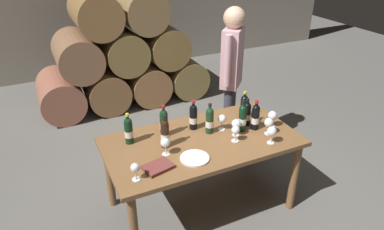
% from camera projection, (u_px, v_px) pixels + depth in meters
% --- Properties ---
extents(ground_plane, '(14.00, 14.00, 0.00)m').
position_uv_depth(ground_plane, '(201.00, 205.00, 3.46)').
color(ground_plane, '#66635E').
extents(barrel_stack, '(2.49, 0.90, 1.69)m').
position_uv_depth(barrel_stack, '(122.00, 57.00, 5.19)').
color(barrel_stack, '#985C47').
rests_on(barrel_stack, ground_plane).
extents(dining_table, '(1.70, 0.90, 0.76)m').
position_uv_depth(dining_table, '(202.00, 148.00, 3.14)').
color(dining_table, brown).
rests_on(dining_table, ground_plane).
extents(wine_bottle_0, '(0.07, 0.07, 0.27)m').
position_uv_depth(wine_bottle_0, '(247.00, 113.00, 3.28)').
color(wine_bottle_0, black).
rests_on(wine_bottle_0, dining_table).
extents(wine_bottle_1, '(0.07, 0.07, 0.29)m').
position_uv_depth(wine_bottle_1, '(193.00, 117.00, 3.22)').
color(wine_bottle_1, black).
rests_on(wine_bottle_1, dining_table).
extents(wine_bottle_2, '(0.07, 0.07, 0.29)m').
position_uv_depth(wine_bottle_2, '(210.00, 120.00, 3.15)').
color(wine_bottle_2, '#19381E').
rests_on(wine_bottle_2, dining_table).
extents(wine_bottle_3, '(0.07, 0.07, 0.29)m').
position_uv_depth(wine_bottle_3, '(255.00, 117.00, 3.21)').
color(wine_bottle_3, black).
rests_on(wine_bottle_3, dining_table).
extents(wine_bottle_4, '(0.07, 0.07, 0.31)m').
position_uv_depth(wine_bottle_4, '(242.00, 118.00, 3.18)').
color(wine_bottle_4, black).
rests_on(wine_bottle_4, dining_table).
extents(wine_bottle_5, '(0.07, 0.07, 0.30)m').
position_uv_depth(wine_bottle_5, '(165.00, 133.00, 2.95)').
color(wine_bottle_5, black).
rests_on(wine_bottle_5, dining_table).
extents(wine_bottle_6, '(0.07, 0.07, 0.30)m').
position_uv_depth(wine_bottle_6, '(164.00, 123.00, 3.10)').
color(wine_bottle_6, black).
rests_on(wine_bottle_6, dining_table).
extents(wine_bottle_7, '(0.07, 0.07, 0.28)m').
position_uv_depth(wine_bottle_7, '(244.00, 106.00, 3.41)').
color(wine_bottle_7, black).
rests_on(wine_bottle_7, dining_table).
extents(wine_bottle_8, '(0.07, 0.07, 0.28)m').
position_uv_depth(wine_bottle_8, '(129.00, 130.00, 3.00)').
color(wine_bottle_8, black).
rests_on(wine_bottle_8, dining_table).
extents(wine_glass_0, '(0.07, 0.07, 0.14)m').
position_uv_depth(wine_glass_0, '(135.00, 168.00, 2.56)').
color(wine_glass_0, white).
rests_on(wine_glass_0, dining_table).
extents(wine_glass_1, '(0.08, 0.08, 0.15)m').
position_uv_depth(wine_glass_1, '(222.00, 119.00, 3.21)').
color(wine_glass_1, white).
rests_on(wine_glass_1, dining_table).
extents(wine_glass_2, '(0.09, 0.09, 0.16)m').
position_uv_depth(wine_glass_2, '(273.00, 116.00, 3.25)').
color(wine_glass_2, white).
rests_on(wine_glass_2, dining_table).
extents(wine_glass_3, '(0.08, 0.08, 0.16)m').
position_uv_depth(wine_glass_3, '(272.00, 132.00, 3.00)').
color(wine_glass_3, white).
rests_on(wine_glass_3, dining_table).
extents(wine_glass_4, '(0.09, 0.09, 0.16)m').
position_uv_depth(wine_glass_4, '(236.00, 124.00, 3.12)').
color(wine_glass_4, white).
rests_on(wine_glass_4, dining_table).
extents(wine_glass_5, '(0.08, 0.08, 0.16)m').
position_uv_depth(wine_glass_5, '(165.00, 143.00, 2.85)').
color(wine_glass_5, white).
rests_on(wine_glass_5, dining_table).
extents(wine_glass_6, '(0.07, 0.07, 0.15)m').
position_uv_depth(wine_glass_6, '(236.00, 131.00, 3.03)').
color(wine_glass_6, white).
rests_on(wine_glass_6, dining_table).
extents(wine_glass_7, '(0.08, 0.08, 0.16)m').
position_uv_depth(wine_glass_7, '(269.00, 123.00, 3.14)').
color(wine_glass_7, white).
rests_on(wine_glass_7, dining_table).
extents(tasting_notebook, '(0.25, 0.21, 0.03)m').
position_uv_depth(tasting_notebook, '(158.00, 167.00, 2.72)').
color(tasting_notebook, brown).
rests_on(tasting_notebook, dining_table).
extents(serving_plate, '(0.24, 0.24, 0.01)m').
position_uv_depth(serving_plate, '(195.00, 158.00, 2.84)').
color(serving_plate, white).
rests_on(serving_plate, dining_table).
extents(sommelier_presenting, '(0.37, 0.37, 1.72)m').
position_uv_depth(sommelier_presenting, '(232.00, 69.00, 3.85)').
color(sommelier_presenting, '#383842').
rests_on(sommelier_presenting, ground_plane).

